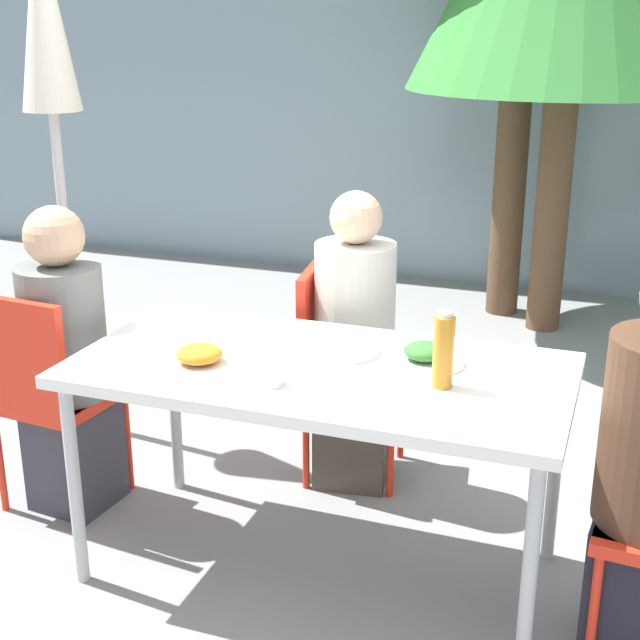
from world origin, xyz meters
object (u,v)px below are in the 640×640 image
object	(u,v)px
chair_far	(337,355)
salad_bowl	(351,346)
person_left	(67,367)
person_far	(354,348)
bottle	(443,351)
drinking_cup	(273,371)
closed_umbrella	(50,74)
chair_left	(43,385)

from	to	relation	value
chair_far	salad_bowl	world-z (taller)	chair_far
person_left	chair_far	xyz separation A→B (m)	(0.86, 0.59, -0.05)
person_far	bottle	distance (m)	0.90
drinking_cup	salad_bowl	xyz separation A→B (m)	(0.14, 0.33, -0.02)
drinking_cup	chair_far	bearing A→B (deg)	96.37
closed_umbrella	chair_far	bearing A→B (deg)	-1.09
person_left	closed_umbrella	distance (m)	1.25
drinking_cup	salad_bowl	bearing A→B (deg)	66.61
person_left	bottle	bearing A→B (deg)	-0.22
person_far	person_left	bearing A→B (deg)	-67.92
chair_far	drinking_cup	size ratio (longest dim) A/B	10.12
closed_umbrella	person_left	bearing A→B (deg)	-56.70
chair_left	chair_far	world-z (taller)	same
chair_left	drinking_cup	xyz separation A→B (m)	(1.02, -0.22, 0.28)
person_far	salad_bowl	xyz separation A→B (m)	(0.15, -0.52, 0.21)
chair_left	bottle	bearing A→B (deg)	2.84
chair_far	drinking_cup	distance (m)	0.94
person_left	bottle	size ratio (longest dim) A/B	4.93
person_far	bottle	size ratio (longest dim) A/B	4.99
person_left	closed_umbrella	xyz separation A→B (m)	(-0.40, 0.61, 1.02)
drinking_cup	salad_bowl	distance (m)	0.36
chair_left	salad_bowl	world-z (taller)	chair_left
person_left	bottle	distance (m)	1.48
drinking_cup	chair_left	bearing A→B (deg)	167.60
chair_far	closed_umbrella	bearing A→B (deg)	-99.08
chair_left	bottle	world-z (taller)	bottle
closed_umbrella	salad_bowl	xyz separation A→B (m)	(1.51, -0.59, -0.80)
bottle	drinking_cup	world-z (taller)	bottle
person_left	person_far	bearing A→B (deg)	35.38
chair_left	person_left	xyz separation A→B (m)	(0.06, 0.08, 0.05)
bottle	closed_umbrella	bearing A→B (deg)	157.85
bottle	salad_bowl	world-z (taller)	bottle
chair_far	bottle	world-z (taller)	bottle
person_left	bottle	world-z (taller)	person_left
chair_left	closed_umbrella	xyz separation A→B (m)	(-0.35, 0.69, 1.07)
closed_umbrella	salad_bowl	distance (m)	1.81
chair_left	salad_bowl	size ratio (longest dim) A/B	4.65
person_left	salad_bowl	xyz separation A→B (m)	(1.10, 0.03, 0.22)
bottle	person_left	bearing A→B (deg)	174.48
chair_far	bottle	bearing A→B (deg)	30.61
person_far	chair_left	bearing A→B (deg)	-66.16
chair_far	drinking_cup	world-z (taller)	chair_far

